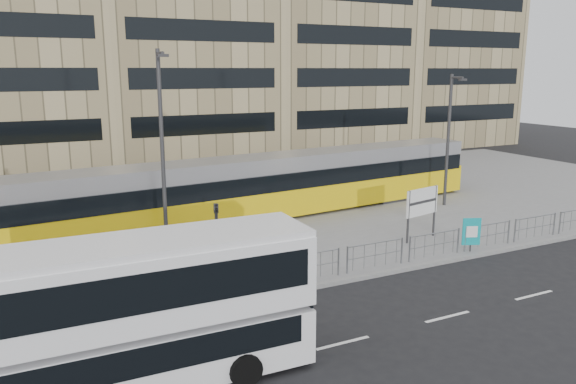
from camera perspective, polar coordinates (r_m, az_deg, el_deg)
name	(u,v)px	position (r m, az deg, el deg)	size (l,w,h in m)	color
ground	(331,286)	(21.20, 4.42, -9.48)	(120.00, 120.00, 0.00)	black
plaza	(221,212)	(31.56, -6.83, -2.05)	(64.00, 24.00, 0.15)	slate
kerb	(331,283)	(21.21, 4.35, -9.25)	(64.00, 0.25, 0.17)	gray
building_row	(146,10)	(52.68, -14.20, 17.47)	(70.40, 18.40, 31.20)	maroon
pedestrian_barrier	(369,249)	(22.29, 8.24, -5.78)	(32.07, 0.07, 1.10)	gray
road_markings	(423,323)	(18.76, 13.57, -12.79)	(62.00, 0.12, 0.01)	white
double_decker_bus	(120,313)	(14.52, -16.68, -11.69)	(9.66, 2.62, 3.85)	white
tram	(261,187)	(29.63, -2.79, 0.50)	(27.99, 5.32, 3.28)	yellow
station_sign	(422,204)	(26.45, 13.46, -1.21)	(2.08, 0.52, 2.42)	#2D2D30
ad_panel	(471,232)	(25.46, 18.13, -3.89)	(0.76, 0.36, 1.49)	#2D2D30
pedestrian	(251,258)	(21.05, -3.74, -6.70)	(0.63, 0.41, 1.72)	black
traffic_light_west	(217,234)	(20.18, -7.25, -4.29)	(0.19, 0.22, 3.10)	#2D2D30
lamp_post_west	(162,142)	(24.83, -12.66, 4.98)	(0.45, 1.04, 8.57)	#2D2D30
lamp_post_east	(449,135)	(33.24, 16.05, 5.62)	(0.45, 1.04, 7.48)	#2D2D30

